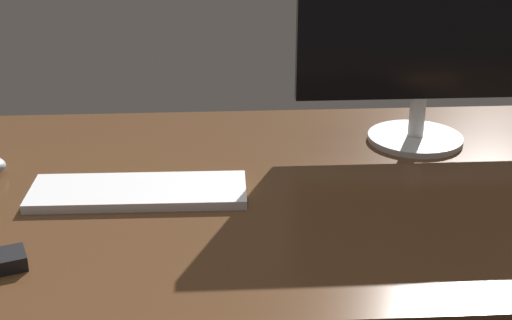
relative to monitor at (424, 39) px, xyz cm
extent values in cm
cube|color=#4C301C|center=(-29.22, -20.25, -23.05)|extent=(140.00, 84.00, 2.00)
cylinder|color=silver|center=(0.00, 0.00, -21.41)|extent=(19.89, 19.89, 1.28)
cylinder|color=silver|center=(0.00, 0.00, -16.48)|extent=(3.31, 3.31, 8.56)
cube|color=black|center=(0.00, 0.00, 2.99)|extent=(51.41, 2.74, 30.37)
cube|color=white|center=(-56.09, -23.17, -21.23)|extent=(38.38, 13.76, 1.64)
camera|label=1|loc=(-42.21, -139.33, 33.71)|focal=50.39mm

